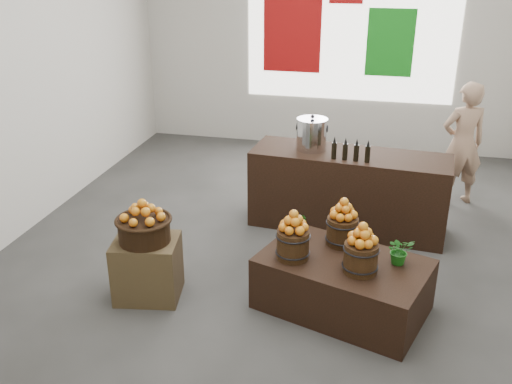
% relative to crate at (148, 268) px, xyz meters
% --- Properties ---
extents(ground, '(7.00, 7.00, 0.00)m').
position_rel_crate_xyz_m(ground, '(1.09, 1.32, -0.29)').
color(ground, '#3C3C3A').
rests_on(ground, ground).
extents(back_wall, '(6.00, 0.04, 4.00)m').
position_rel_crate_xyz_m(back_wall, '(1.09, 4.82, 1.71)').
color(back_wall, '#B4B0A6').
rests_on(back_wall, ground).
extents(back_opening, '(3.20, 0.02, 2.40)m').
position_rel_crate_xyz_m(back_opening, '(1.39, 4.80, 1.71)').
color(back_opening, white).
rests_on(back_opening, back_wall).
extents(deco_red_left, '(0.90, 0.04, 1.40)m').
position_rel_crate_xyz_m(deco_red_left, '(0.49, 4.79, 1.61)').
color(deco_red_left, '#930B0B').
rests_on(deco_red_left, back_wall).
extents(deco_green_right, '(0.70, 0.04, 1.00)m').
position_rel_crate_xyz_m(deco_green_right, '(1.99, 4.79, 1.41)').
color(deco_green_right, '#137A17').
rests_on(deco_green_right, back_wall).
extents(crate, '(0.65, 0.57, 0.58)m').
position_rel_crate_xyz_m(crate, '(0.00, 0.00, 0.00)').
color(crate, brown).
rests_on(crate, ground).
extents(wicker_basket, '(0.46, 0.46, 0.21)m').
position_rel_crate_xyz_m(wicker_basket, '(0.00, 0.00, 0.40)').
color(wicker_basket, black).
rests_on(wicker_basket, crate).
extents(apples_in_basket, '(0.36, 0.36, 0.19)m').
position_rel_crate_xyz_m(apples_in_basket, '(0.00, 0.00, 0.60)').
color(apples_in_basket, '#8C0804').
rests_on(apples_in_basket, wicker_basket).
extents(display_table, '(1.64, 1.29, 0.50)m').
position_rel_crate_xyz_m(display_table, '(1.78, 0.21, -0.04)').
color(display_table, black).
rests_on(display_table, ground).
extents(apple_bucket_front_left, '(0.29, 0.29, 0.26)m').
position_rel_crate_xyz_m(apple_bucket_front_left, '(1.33, 0.15, 0.34)').
color(apple_bucket_front_left, '#38230F').
rests_on(apple_bucket_front_left, display_table).
extents(apples_in_bucket_front_left, '(0.22, 0.22, 0.19)m').
position_rel_crate_xyz_m(apples_in_bucket_front_left, '(1.33, 0.15, 0.57)').
color(apples_in_bucket_front_left, '#8C0804').
rests_on(apples_in_bucket_front_left, apple_bucket_front_left).
extents(apple_bucket_front_right, '(0.29, 0.29, 0.26)m').
position_rel_crate_xyz_m(apple_bucket_front_right, '(1.92, 0.05, 0.34)').
color(apple_bucket_front_right, '#38230F').
rests_on(apple_bucket_front_right, display_table).
extents(apples_in_bucket_front_right, '(0.22, 0.22, 0.19)m').
position_rel_crate_xyz_m(apples_in_bucket_front_right, '(1.92, 0.05, 0.57)').
color(apples_in_bucket_front_right, '#8C0804').
rests_on(apples_in_bucket_front_right, apple_bucket_front_right).
extents(apple_bucket_rear, '(0.29, 0.29, 0.26)m').
position_rel_crate_xyz_m(apple_bucket_rear, '(1.73, 0.51, 0.34)').
color(apple_bucket_rear, '#38230F').
rests_on(apple_bucket_rear, display_table).
extents(apples_in_bucket_rear, '(0.22, 0.22, 0.19)m').
position_rel_crate_xyz_m(apples_in_bucket_rear, '(1.73, 0.51, 0.57)').
color(apples_in_bucket_rear, '#8C0804').
rests_on(apples_in_bucket_rear, apple_bucket_rear).
extents(herb_garnish_right, '(0.28, 0.27, 0.25)m').
position_rel_crate_xyz_m(herb_garnish_right, '(2.24, 0.26, 0.33)').
color(herb_garnish_right, '#145512').
rests_on(herb_garnish_right, display_table).
extents(herb_garnish_left, '(0.17, 0.16, 0.26)m').
position_rel_crate_xyz_m(herb_garnish_left, '(1.32, 0.55, 0.33)').
color(herb_garnish_left, '#145512').
rests_on(herb_garnish_left, display_table).
extents(counter, '(2.26, 0.89, 0.90)m').
position_rel_crate_xyz_m(counter, '(1.68, 1.89, 0.16)').
color(counter, black).
rests_on(counter, ground).
extents(stock_pot_left, '(0.34, 0.34, 0.34)m').
position_rel_crate_xyz_m(stock_pot_left, '(1.23, 1.93, 0.78)').
color(stock_pot_left, silver).
rests_on(stock_pot_left, counter).
extents(oil_cruets, '(0.33, 0.09, 0.25)m').
position_rel_crate_xyz_m(oil_cruets, '(1.66, 1.67, 0.74)').
color(oil_cruets, black).
rests_on(oil_cruets, counter).
extents(shopper, '(0.67, 0.55, 1.56)m').
position_rel_crate_xyz_m(shopper, '(2.98, 2.92, 0.49)').
color(shopper, '#93715A').
rests_on(shopper, ground).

